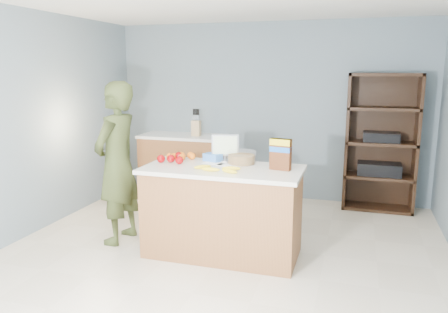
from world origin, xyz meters
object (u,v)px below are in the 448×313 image
(shelving_unit, at_px, (380,145))
(tv, at_px, (225,146))
(cereal_box, at_px, (281,152))
(counter_peninsula, at_px, (223,215))
(person, at_px, (117,163))

(shelving_unit, distance_m, tv, 2.39)
(cereal_box, bearing_deg, shelving_unit, 63.50)
(counter_peninsula, xyz_separation_m, person, (-1.18, 0.01, 0.45))
(shelving_unit, height_order, person, shelving_unit)
(counter_peninsula, height_order, person, person)
(counter_peninsula, height_order, shelving_unit, shelving_unit)
(tv, bearing_deg, cereal_box, -21.04)
(counter_peninsula, relative_size, tv, 5.53)
(tv, bearing_deg, shelving_unit, 47.23)
(shelving_unit, xyz_separation_m, person, (-2.73, -2.04, 0.00))
(tv, distance_m, cereal_box, 0.67)
(shelving_unit, xyz_separation_m, tv, (-1.62, -1.75, 0.19))
(counter_peninsula, distance_m, shelving_unit, 2.61)
(cereal_box, bearing_deg, tv, 158.96)
(person, height_order, cereal_box, person)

